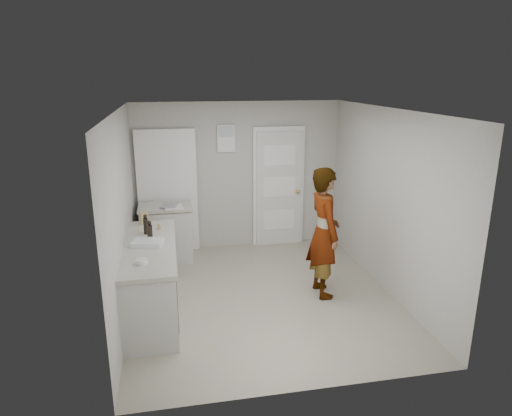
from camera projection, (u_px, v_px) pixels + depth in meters
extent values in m
plane|color=#A29C88|center=(262.00, 296.00, 6.26)|extent=(4.00, 4.00, 0.00)
plane|color=#A6A39D|center=(238.00, 176.00, 7.79)|extent=(3.50, 0.00, 3.50)
plane|color=#A6A39D|center=(308.00, 271.00, 4.02)|extent=(3.50, 0.00, 3.50)
plane|color=#A6A39D|center=(122.00, 216.00, 5.58)|extent=(0.00, 4.00, 4.00)
plane|color=#A6A39D|center=(387.00, 201.00, 6.23)|extent=(0.00, 4.00, 4.00)
plane|color=silver|center=(262.00, 110.00, 5.55)|extent=(4.00, 4.00, 0.00)
cube|color=silver|center=(279.00, 189.00, 7.92)|extent=(0.80, 0.05, 2.00)
cube|color=white|center=(278.00, 187.00, 7.94)|extent=(0.90, 0.04, 2.10)
sphere|color=tan|center=(298.00, 192.00, 7.95)|extent=(0.07, 0.07, 0.07)
cube|color=white|center=(226.00, 138.00, 7.54)|extent=(0.30, 0.02, 0.45)
cube|color=black|center=(168.00, 193.00, 7.61)|extent=(0.90, 0.05, 2.04)
cube|color=white|center=(168.00, 193.00, 7.57)|extent=(0.98, 0.02, 2.10)
cube|color=silver|center=(151.00, 282.00, 5.68)|extent=(0.60, 1.90, 0.86)
cube|color=black|center=(153.00, 310.00, 5.79)|extent=(0.56, 1.86, 0.08)
cube|color=#B9B6A9|center=(149.00, 247.00, 5.55)|extent=(0.64, 1.96, 0.05)
cube|color=silver|center=(167.00, 235.00, 7.37)|extent=(0.80, 0.55, 0.86)
cube|color=black|center=(168.00, 257.00, 7.48)|extent=(0.75, 0.54, 0.08)
cube|color=#B9B6A9|center=(165.00, 207.00, 7.23)|extent=(0.84, 0.61, 0.05)
imported|color=silver|center=(324.00, 233.00, 6.09)|extent=(0.44, 0.66, 1.78)
cube|color=tan|center=(144.00, 218.00, 6.29)|extent=(0.12, 0.08, 0.17)
cylinder|color=tan|center=(159.00, 226.00, 6.10)|extent=(0.05, 0.05, 0.07)
cylinder|color=black|center=(150.00, 233.00, 5.67)|extent=(0.07, 0.07, 0.20)
sphere|color=black|center=(149.00, 223.00, 5.63)|extent=(0.06, 0.06, 0.06)
cylinder|color=black|center=(146.00, 226.00, 5.90)|extent=(0.06, 0.06, 0.22)
sphere|color=black|center=(145.00, 216.00, 5.86)|extent=(0.05, 0.05, 0.05)
cube|color=silver|center=(148.00, 243.00, 5.53)|extent=(0.40, 0.32, 0.06)
cube|color=white|center=(148.00, 243.00, 5.53)|extent=(0.35, 0.27, 0.05)
cylinder|color=silver|center=(142.00, 262.00, 4.98)|extent=(0.13, 0.13, 0.05)
sphere|color=white|center=(140.00, 262.00, 4.97)|extent=(0.04, 0.04, 0.04)
sphere|color=white|center=(144.00, 261.00, 4.99)|extent=(0.04, 0.04, 0.04)
cube|color=white|center=(174.00, 207.00, 7.13)|extent=(0.31, 0.38, 0.01)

